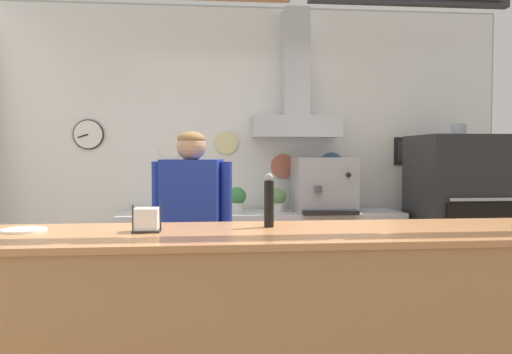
% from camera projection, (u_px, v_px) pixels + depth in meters
% --- Properties ---
extents(back_wall_assembly, '(4.90, 2.66, 2.84)m').
position_uv_depth(back_wall_assembly, '(255.00, 145.00, 4.99)').
color(back_wall_assembly, '#9E9E99').
rests_on(back_wall_assembly, ground_plane).
extents(service_counter, '(4.03, 0.73, 1.06)m').
position_uv_depth(service_counter, '(304.00, 340.00, 2.51)').
color(service_counter, '#B77F4C').
rests_on(service_counter, ground_plane).
extents(back_prep_counter, '(2.56, 0.55, 0.89)m').
position_uv_depth(back_prep_counter, '(262.00, 261.00, 4.80)').
color(back_prep_counter, silver).
rests_on(back_prep_counter, ground_plane).
extents(pizza_oven, '(0.76, 0.76, 1.69)m').
position_uv_depth(pizza_oven, '(458.00, 224.00, 4.68)').
color(pizza_oven, '#232326').
rests_on(pizza_oven, ground_plane).
extents(shop_worker, '(0.55, 0.31, 1.57)m').
position_uv_depth(shop_worker, '(192.00, 237.00, 3.60)').
color(shop_worker, '#232328').
rests_on(shop_worker, ground_plane).
extents(espresso_machine, '(0.54, 0.56, 0.49)m').
position_uv_depth(espresso_machine, '(324.00, 185.00, 4.81)').
color(espresso_machine, '#A3A5AD').
rests_on(espresso_machine, back_prep_counter).
extents(potted_rosemary, '(0.17, 0.17, 0.22)m').
position_uv_depth(potted_rosemary, '(277.00, 199.00, 4.79)').
color(potted_rosemary, beige).
rests_on(potted_rosemary, back_prep_counter).
extents(potted_oregano, '(0.17, 0.17, 0.23)m').
position_uv_depth(potted_oregano, '(237.00, 199.00, 4.74)').
color(potted_oregano, beige).
rests_on(potted_oregano, back_prep_counter).
extents(napkin_holder, '(0.13, 0.13, 0.13)m').
position_uv_depth(napkin_holder, '(147.00, 221.00, 2.45)').
color(napkin_holder, '#262628').
rests_on(napkin_holder, service_counter).
extents(condiment_plate, '(0.21, 0.21, 0.01)m').
position_uv_depth(condiment_plate, '(24.00, 230.00, 2.46)').
color(condiment_plate, white).
rests_on(condiment_plate, service_counter).
extents(pepper_grinder, '(0.05, 0.05, 0.27)m').
position_uv_depth(pepper_grinder, '(269.00, 201.00, 2.60)').
color(pepper_grinder, black).
rests_on(pepper_grinder, service_counter).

